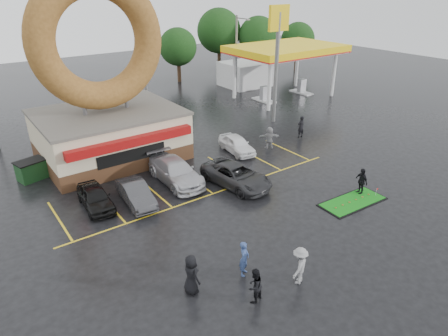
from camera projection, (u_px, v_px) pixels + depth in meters
ground at (246, 217)px, 23.37m from camera, size 120.00×120.00×0.00m
donut_shop at (106, 101)px, 29.38m from camera, size 10.20×8.70×13.50m
gas_station at (268, 61)px, 47.69m from camera, size 12.30×13.65×5.90m
shell_sign at (278, 43)px, 35.86m from camera, size 2.20×0.36×10.60m
streetlight_mid at (145, 68)px, 38.76m from camera, size 0.40×2.21×9.00m
streetlight_right at (237, 54)px, 45.83m from camera, size 0.40×2.21×9.00m
tree_far_a at (258, 36)px, 56.86m from camera, size 5.60×5.60×8.00m
tree_far_b at (298, 39)px, 58.84m from camera, size 4.90×4.90×7.00m
tree_far_c at (219, 31)px, 57.40m from camera, size 6.30×6.30×9.00m
tree_far_d at (178, 47)px, 52.27m from camera, size 4.90×4.90×7.00m
car_black at (95, 197)px, 24.08m from camera, size 1.81×3.99×1.33m
car_dgrey at (136, 193)px, 24.52m from camera, size 1.73×4.13×1.33m
car_silver at (176, 171)px, 27.06m from camera, size 2.32×5.43×1.56m
car_grey at (236, 175)px, 26.64m from camera, size 3.07×5.49×1.45m
car_white at (237, 144)px, 31.81m from camera, size 2.08×4.13×1.35m
person_blue at (244, 258)px, 18.46m from camera, size 0.78×0.74×1.78m
person_blackjkt at (255, 286)px, 16.92m from camera, size 0.95×0.83×1.64m
person_hoodie at (300, 266)px, 17.93m from camera, size 1.38×1.13×1.87m
person_bystander at (191, 274)px, 17.37m from camera, size 0.69×0.99×1.91m
person_cameraman at (361, 181)px, 25.52m from camera, size 0.68×1.12×1.78m
person_walker_near at (269, 138)px, 32.48m from camera, size 1.73×1.27×1.81m
person_walker_far at (301, 127)px, 34.68m from camera, size 0.72×0.48×1.95m
dumpster at (32, 170)px, 27.50m from camera, size 2.04×1.60×1.30m
putting_green at (353, 202)px, 24.88m from camera, size 4.51×2.12×0.55m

